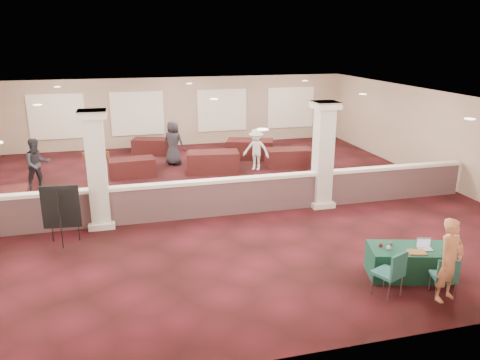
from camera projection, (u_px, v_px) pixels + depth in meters
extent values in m
plane|color=#3E0F15|center=(215.00, 198.00, 15.13)|extent=(16.00, 16.00, 0.00)
cube|color=gray|center=(181.00, 112.00, 22.05)|extent=(16.00, 0.04, 3.20)
cube|color=gray|center=(318.00, 266.00, 7.26)|extent=(16.00, 0.04, 3.20)
cube|color=gray|center=(436.00, 137.00, 16.58)|extent=(0.04, 16.00, 3.20)
cube|color=white|center=(214.00, 98.00, 14.18)|extent=(16.00, 16.00, 0.02)
cube|color=brown|center=(226.00, 198.00, 13.59)|extent=(15.60, 0.20, 1.00)
cube|color=white|center=(226.00, 180.00, 13.43)|extent=(15.60, 0.28, 0.10)
cube|color=beige|center=(97.00, 170.00, 12.43)|extent=(0.50, 0.50, 3.20)
cube|color=beige|center=(102.00, 223.00, 12.87)|extent=(0.70, 0.70, 0.16)
cube|color=beige|center=(92.00, 114.00, 11.98)|extent=(0.72, 0.72, 0.20)
cube|color=beige|center=(323.00, 155.00, 13.99)|extent=(0.50, 0.50, 3.20)
cube|color=beige|center=(320.00, 203.00, 14.44)|extent=(0.70, 0.70, 0.16)
cube|color=beige|center=(326.00, 105.00, 13.55)|extent=(0.72, 0.72, 0.20)
cylinder|color=brown|center=(85.00, 156.00, 12.24)|extent=(0.12, 0.12, 0.18)
cylinder|color=white|center=(85.00, 156.00, 12.24)|extent=(0.09, 0.09, 0.10)
cylinder|color=brown|center=(107.00, 155.00, 12.37)|extent=(0.12, 0.12, 0.18)
cylinder|color=white|center=(107.00, 155.00, 12.37)|extent=(0.09, 0.09, 0.10)
cube|color=#103D2D|center=(409.00, 262.00, 10.11)|extent=(1.90, 1.31, 0.66)
cube|color=#205E55|center=(443.00, 276.00, 9.32)|extent=(0.55, 0.55, 0.06)
cube|color=#205E55|center=(449.00, 270.00, 9.06)|extent=(0.41, 0.18, 0.42)
cylinder|color=slate|center=(436.00, 291.00, 9.23)|extent=(0.03, 0.03, 0.40)
cylinder|color=slate|center=(454.00, 291.00, 9.21)|extent=(0.03, 0.03, 0.40)
cylinder|color=slate|center=(430.00, 282.00, 9.58)|extent=(0.03, 0.03, 0.40)
cylinder|color=slate|center=(448.00, 282.00, 9.55)|extent=(0.03, 0.03, 0.40)
cube|color=#205E55|center=(388.00, 273.00, 9.33)|extent=(0.65, 0.65, 0.06)
cube|color=#205E55|center=(399.00, 265.00, 9.08)|extent=(0.46, 0.23, 0.47)
cylinder|color=slate|center=(389.00, 292.00, 9.13)|extent=(0.03, 0.03, 0.45)
cylinder|color=slate|center=(401.00, 286.00, 9.37)|extent=(0.03, 0.03, 0.45)
cylinder|color=slate|center=(372.00, 284.00, 9.44)|extent=(0.03, 0.03, 0.45)
cylinder|color=slate|center=(384.00, 278.00, 9.68)|extent=(0.03, 0.03, 0.45)
cube|color=black|center=(61.00, 207.00, 11.46)|extent=(0.91, 0.13, 1.10)
cylinder|color=black|center=(50.00, 215.00, 11.69)|extent=(0.03, 0.03, 1.46)
cylinder|color=black|center=(77.00, 214.00, 11.78)|extent=(0.03, 0.03, 1.46)
cylinder|color=black|center=(60.00, 221.00, 11.33)|extent=(0.03, 0.03, 1.46)
imported|color=#F29969|center=(450.00, 260.00, 9.07)|extent=(0.70, 0.56, 1.70)
cube|color=black|center=(213.00, 162.00, 17.91)|extent=(2.09, 1.26, 0.80)
cube|color=black|center=(288.00, 158.00, 18.66)|extent=(1.87, 1.09, 0.72)
cube|color=black|center=(132.00, 167.00, 17.39)|extent=(1.71, 0.95, 0.67)
cube|color=black|center=(153.00, 146.00, 20.68)|extent=(1.88, 1.36, 0.69)
cube|color=black|center=(250.00, 149.00, 19.99)|extent=(2.15, 1.56, 0.79)
imported|color=black|center=(37.00, 164.00, 15.77)|extent=(0.96, 0.78, 1.75)
imported|color=silver|center=(256.00, 150.00, 18.12)|extent=(1.12, 0.96, 1.60)
imported|color=black|center=(320.00, 155.00, 17.33)|extent=(0.89, 1.03, 1.60)
imported|color=black|center=(173.00, 143.00, 18.82)|extent=(1.01, 0.88, 1.80)
cube|color=silver|center=(425.00, 249.00, 9.96)|extent=(0.35, 0.28, 0.02)
cube|color=silver|center=(424.00, 242.00, 10.03)|extent=(0.29, 0.09, 0.20)
cube|color=silver|center=(424.00, 243.00, 10.03)|extent=(0.26, 0.08, 0.17)
cube|color=#C6791F|center=(417.00, 252.00, 9.79)|extent=(0.43, 0.36, 0.03)
sphere|color=beige|center=(389.00, 248.00, 9.93)|extent=(0.10, 0.10, 0.10)
sphere|color=maroon|center=(381.00, 245.00, 10.06)|extent=(0.09, 0.09, 0.09)
sphere|color=#535458|center=(391.00, 244.00, 10.12)|extent=(0.09, 0.09, 0.09)
cube|color=red|center=(444.00, 253.00, 9.75)|extent=(0.11, 0.06, 0.01)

